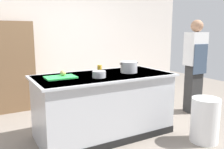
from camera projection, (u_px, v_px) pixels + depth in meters
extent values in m
plane|color=slate|center=(104.00, 134.00, 3.53)|extent=(10.00, 10.00, 0.00)
cube|color=silver|center=(58.00, 32.00, 5.07)|extent=(6.40, 0.12, 3.00)
cube|color=#B7BABF|center=(104.00, 105.00, 3.45)|extent=(1.90, 0.90, 0.90)
cube|color=#B7BABF|center=(104.00, 76.00, 3.38)|extent=(1.98, 0.98, 0.03)
cube|color=black|center=(120.00, 143.00, 3.13)|extent=(1.90, 0.01, 0.10)
cube|color=green|center=(60.00, 77.00, 3.13)|extent=(0.40, 0.28, 0.02)
sphere|color=tan|center=(63.00, 73.00, 3.17)|extent=(0.08, 0.08, 0.08)
cylinder|color=#B7BABF|center=(129.00, 67.00, 3.54)|extent=(0.25, 0.25, 0.17)
cube|color=black|center=(121.00, 64.00, 3.46)|extent=(0.04, 0.02, 0.01)
cube|color=black|center=(137.00, 63.00, 3.60)|extent=(0.04, 0.02, 0.01)
cylinder|color=#B7BABF|center=(99.00, 74.00, 3.16)|extent=(0.18, 0.18, 0.09)
cylinder|color=yellow|center=(100.00, 68.00, 3.66)|extent=(0.07, 0.07, 0.10)
cylinder|color=white|center=(205.00, 120.00, 3.24)|extent=(0.38, 0.38, 0.62)
cube|color=#2C2C2C|center=(193.00, 89.00, 4.45)|extent=(0.28, 0.20, 0.90)
cube|color=silver|center=(196.00, 49.00, 4.32)|extent=(0.38, 0.24, 0.60)
sphere|color=#A87A5B|center=(197.00, 26.00, 4.25)|extent=(0.22, 0.22, 0.22)
cube|color=#38475B|center=(201.00, 59.00, 4.24)|extent=(0.34, 0.02, 0.54)
cube|color=brown|center=(3.00, 68.00, 4.36)|extent=(1.10, 0.28, 1.70)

